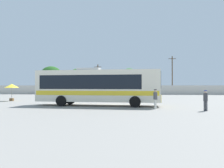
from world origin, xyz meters
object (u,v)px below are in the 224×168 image
roadside_tree_midleft (78,77)px  passenger_waiting_on_apron (206,99)px  coach_bus_cream_yellow (97,86)px  utility_pole_far (98,79)px  utility_pole_near (172,74)px  attendant_by_bus_door (155,98)px  vendor_umbrella_near_gate_yellow (12,86)px  roadside_tree_midright (129,75)px  parked_car_leftmost_red (62,91)px  roadside_tree_left (51,75)px  parked_car_second_black (86,92)px

roadside_tree_midleft → passenger_waiting_on_apron: bearing=-62.7°
coach_bus_cream_yellow → utility_pole_far: utility_pole_far is taller
utility_pole_near → attendant_by_bus_door: bearing=-103.0°
vendor_umbrella_near_gate_yellow → roadside_tree_midright: roadside_tree_midright is taller
utility_pole_near → utility_pole_far: size_ratio=1.27×
attendant_by_bus_door → roadside_tree_midright: roadside_tree_midright is taller
roadside_tree_midleft → utility_pole_near: bearing=-3.8°
parked_car_leftmost_red → vendor_umbrella_near_gate_yellow: bearing=-90.7°
roadside_tree_midleft → attendant_by_bus_door: bearing=-66.7°
vendor_umbrella_near_gate_yellow → roadside_tree_left: roadside_tree_left is taller
utility_pole_far → roadside_tree_midleft: 6.42m
roadside_tree_left → roadside_tree_midright: roadside_tree_left is taller
vendor_umbrella_near_gate_yellow → parked_car_leftmost_red: vendor_umbrella_near_gate_yellow is taller
attendant_by_bus_door → roadside_tree_midright: size_ratio=0.27×
utility_pole_far → roadside_tree_midleft: utility_pole_far is taller
vendor_umbrella_near_gate_yellow → utility_pole_near: utility_pole_near is taller
attendant_by_bus_door → coach_bus_cream_yellow: bearing=154.1°
passenger_waiting_on_apron → vendor_umbrella_near_gate_yellow: vendor_umbrella_near_gate_yellow is taller
parked_car_second_black → utility_pole_near: 21.41m
utility_pole_near → utility_pole_far: bearing=-175.8°
roadside_tree_left → roadside_tree_midleft: bearing=-9.3°
passenger_waiting_on_apron → roadside_tree_left: bearing=124.9°
roadside_tree_midright → passenger_waiting_on_apron: bearing=-80.2°
parked_car_second_black → roadside_tree_midright: bearing=32.6°
coach_bus_cream_yellow → attendant_by_bus_door: 6.16m
roadside_tree_midleft → vendor_umbrella_near_gate_yellow: bearing=-93.7°
roadside_tree_midleft → parked_car_second_black: bearing=-64.7°
passenger_waiting_on_apron → utility_pole_near: (4.35, 36.17, 3.90)m
parked_car_second_black → utility_pole_far: size_ratio=0.58×
utility_pole_near → utility_pole_far: 18.26m
parked_car_leftmost_red → attendant_by_bus_door: bearing=-58.7°
utility_pole_far → roadside_tree_midleft: size_ratio=1.11×
coach_bus_cream_yellow → roadside_tree_midright: size_ratio=1.94×
attendant_by_bus_door → roadside_tree_midleft: 40.07m
roadside_tree_left → roadside_tree_midleft: (7.70, -1.26, -0.41)m
roadside_tree_midleft → utility_pole_far: bearing=-27.2°
vendor_umbrella_near_gate_yellow → utility_pole_far: bearing=73.5°
vendor_umbrella_near_gate_yellow → roadside_tree_midleft: 28.42m
passenger_waiting_on_apron → roadside_tree_midright: 36.11m
utility_pole_far → roadside_tree_left: roadside_tree_left is taller
utility_pole_near → passenger_waiting_on_apron: bearing=-96.9°
parked_car_second_black → roadside_tree_midleft: bearing=115.3°
coach_bus_cream_yellow → utility_pole_far: bearing=98.5°
roadside_tree_left → roadside_tree_midleft: 7.82m
attendant_by_bus_door → parked_car_second_black: 30.63m
parked_car_leftmost_red → utility_pole_near: utility_pole_near is taller
vendor_umbrella_near_gate_yellow → utility_pole_far: size_ratio=0.31×
parked_car_leftmost_red → utility_pole_far: (7.27, 5.13, 3.04)m
parked_car_leftmost_red → parked_car_second_black: 5.57m
utility_pole_far → roadside_tree_midright: utility_pole_far is taller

